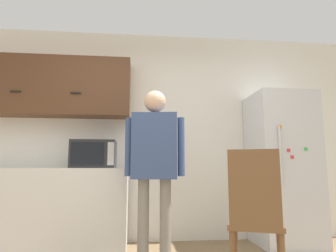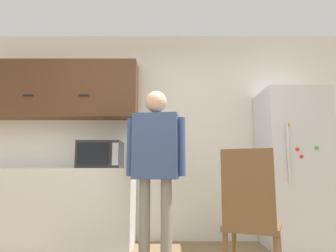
% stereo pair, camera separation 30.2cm
% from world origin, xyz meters
% --- Properties ---
extents(back_wall, '(6.00, 0.06, 2.70)m').
position_xyz_m(back_wall, '(0.00, 2.01, 1.35)').
color(back_wall, silver).
rests_on(back_wall, ground_plane).
extents(counter, '(1.95, 0.65, 0.90)m').
position_xyz_m(counter, '(-1.22, 1.65, 0.45)').
color(counter, silver).
rests_on(counter, ground_plane).
extents(upper_cabinets, '(1.95, 0.33, 0.73)m').
position_xyz_m(upper_cabinets, '(-1.22, 1.82, 1.89)').
color(upper_cabinets, '#51331E').
extents(microwave, '(0.49, 0.40, 0.31)m').
position_xyz_m(microwave, '(-0.63, 1.58, 1.05)').
color(microwave, '#232326').
rests_on(microwave, counter).
extents(person, '(0.59, 0.28, 1.68)m').
position_xyz_m(person, '(0.03, 1.09, 1.03)').
color(person, gray).
rests_on(person, ground_plane).
extents(refrigerator, '(0.71, 0.70, 1.82)m').
position_xyz_m(refrigerator, '(1.63, 1.64, 0.91)').
color(refrigerator, silver).
rests_on(refrigerator, ground_plane).
extents(chair, '(0.54, 0.54, 1.04)m').
position_xyz_m(chair, '(0.77, 0.42, 0.55)').
color(chair, brown).
rests_on(chair, ground_plane).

